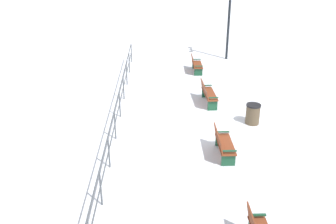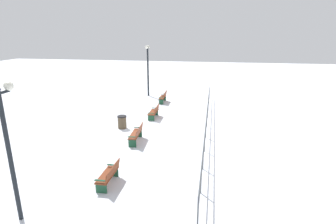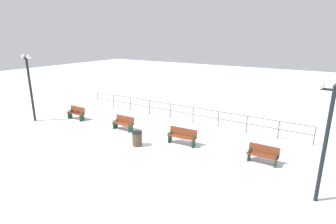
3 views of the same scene
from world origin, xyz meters
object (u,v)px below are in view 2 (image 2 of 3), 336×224
Objects in this scene: lamppost_near at (148,63)px; bench_fourth at (109,175)px; bench_second at (154,112)px; trash_bin at (122,122)px; bench_third at (137,134)px; bench_nearest at (163,97)px; lamppost_middle at (5,131)px.

bench_fourth is at bearing 97.74° from lamppost_near.
trash_bin is (1.58, 2.42, -0.04)m from bench_second.
bench_third is at bearing 100.21° from lamppost_near.
bench_fourth is (-0.24, 13.36, -0.06)m from bench_nearest.
bench_fourth is (-0.08, 8.91, -0.02)m from bench_second.
trash_bin is at bearing -92.99° from lamppost_middle.
bench_third is at bearing -106.16° from lamppost_middle.
bench_nearest is 7.02m from trash_bin.
bench_fourth is 0.31× the size of lamppost_near.
bench_nearest is 0.32× the size of lamppost_near.
bench_third is at bearing 90.34° from bench_nearest.
lamppost_near is at bearing -73.48° from bench_second.
bench_second is 11.88m from lamppost_middle.
bench_fourth is at bearing 88.20° from bench_third.
bench_fourth is (-0.11, 4.46, -0.06)m from bench_third.
trash_bin is at bearing -55.99° from bench_third.
bench_second is 8.91m from bench_fourth.
lamppost_near reaches higher than bench_third.
bench_third is 2.10× the size of trash_bin.
bench_third is 2.55m from trash_bin.
lamppost_near reaches higher than bench_second.
lamppost_middle reaches higher than trash_bin.
lamppost_middle is at bearing 70.60° from bench_third.
bench_third is at bearing 89.20° from bench_second.
bench_fourth reaches higher than trash_bin.
bench_second is 2.89m from trash_bin.
bench_fourth is 6.70m from trash_bin.
bench_nearest is at bearing -101.63° from trash_bin.
lamppost_middle is (-0.00, 18.13, -0.01)m from lamppost_near.
bench_second reaches higher than trash_bin.
bench_third is 0.38× the size of lamppost_middle.
bench_fourth is 4.22m from lamppost_middle.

